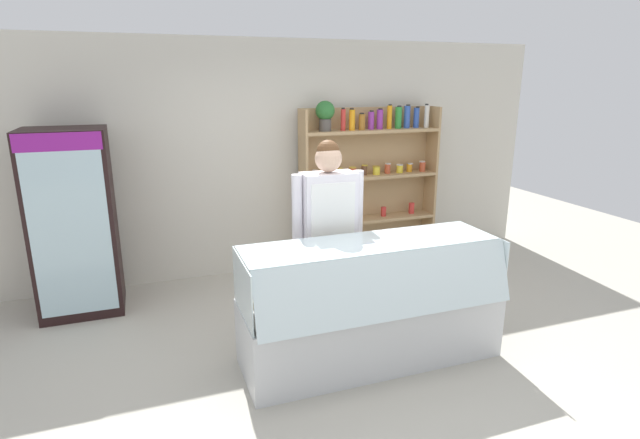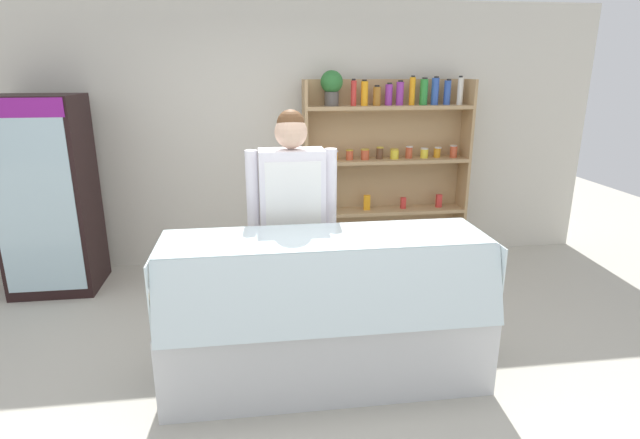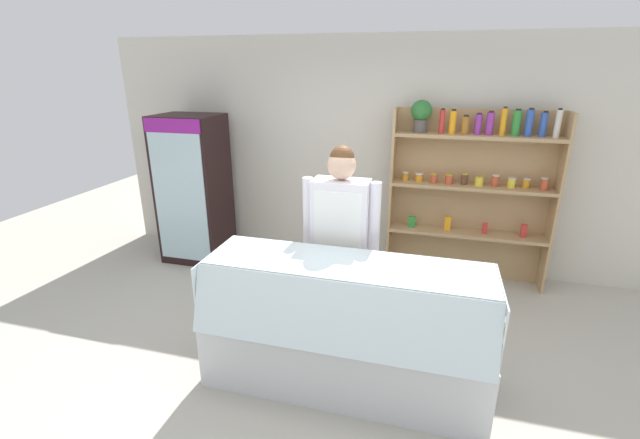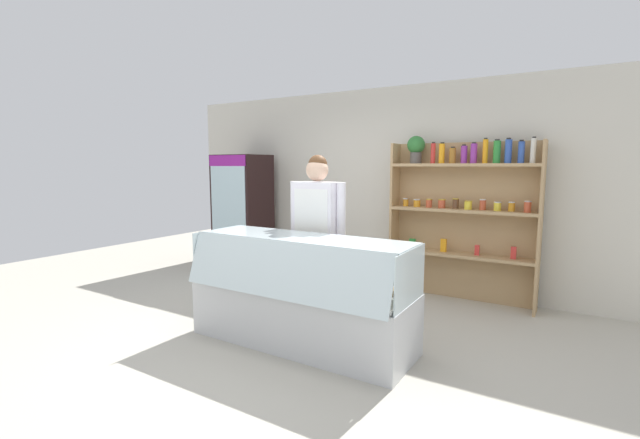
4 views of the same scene
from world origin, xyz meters
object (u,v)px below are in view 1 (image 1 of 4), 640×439
object	(u,v)px
deli_display_case	(370,324)
shop_clerk	(328,221)
drinks_fridge	(74,223)
shelving_unit	(366,174)

from	to	relation	value
deli_display_case	shop_clerk	world-z (taller)	shop_clerk
drinks_fridge	deli_display_case	world-z (taller)	drinks_fridge
drinks_fridge	deli_display_case	bearing A→B (deg)	-38.16
shelving_unit	deli_display_case	xyz separation A→B (m)	(-0.92, -2.10, -0.82)
drinks_fridge	shelving_unit	xyz separation A→B (m)	(3.23, 0.27, 0.23)
drinks_fridge	shelving_unit	world-z (taller)	shelving_unit
shelving_unit	drinks_fridge	bearing A→B (deg)	-175.14
drinks_fridge	shop_clerk	world-z (taller)	drinks_fridge
deli_display_case	shop_clerk	distance (m)	0.94
drinks_fridge	shop_clerk	distance (m)	2.51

